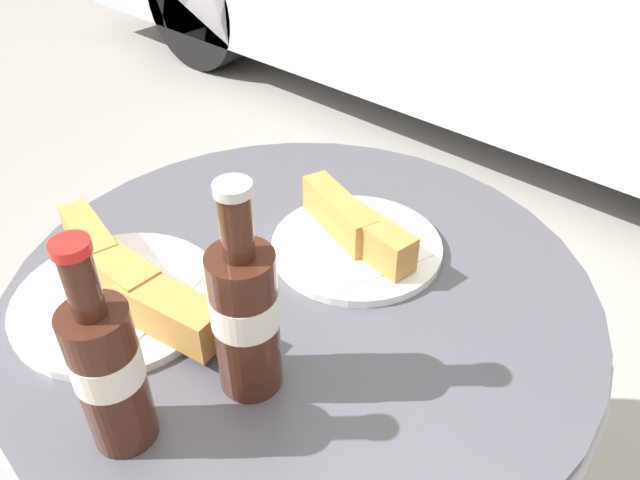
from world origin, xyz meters
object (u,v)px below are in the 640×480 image
cola_bottle_right (245,314)px  lunch_plate_near (356,238)px  cola_bottle_left (108,369)px  bistro_table (303,378)px  lunch_plate_far (123,288)px

cola_bottle_right → lunch_plate_near: (-0.06, 0.25, -0.08)m
cola_bottle_left → cola_bottle_right: bearing=71.2°
cola_bottle_right → lunch_plate_near: size_ratio=1.08×
cola_bottle_left → cola_bottle_right: cola_bottle_right is taller
bistro_table → cola_bottle_right: 0.33m
bistro_table → lunch_plate_near: size_ratio=3.28×
lunch_plate_near → lunch_plate_far: lunch_plate_far is taller
bistro_table → lunch_plate_far: (-0.14, -0.17, 0.21)m
bistro_table → lunch_plate_far: lunch_plate_far is taller
bistro_table → cola_bottle_left: (0.02, -0.28, 0.28)m
cola_bottle_right → lunch_plate_far: 0.22m
cola_bottle_left → lunch_plate_far: cola_bottle_left is taller
bistro_table → lunch_plate_far: bearing=-129.7°
lunch_plate_far → lunch_plate_near: bearing=61.6°
bistro_table → cola_bottle_left: size_ratio=3.18×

